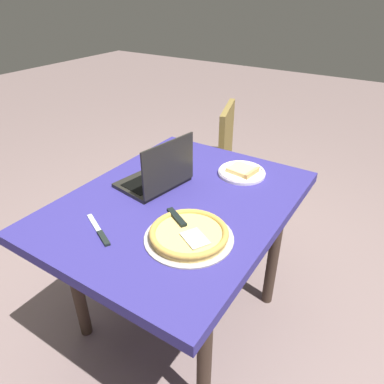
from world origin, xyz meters
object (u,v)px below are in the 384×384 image
object	(u,v)px
pizza_plate	(242,172)
chair_near	(209,154)
laptop	(158,176)
table_knife	(100,232)
pizza_tray	(189,234)
dining_table	(179,215)

from	to	relation	value
pizza_plate	chair_near	bearing A→B (deg)	-138.10
laptop	chair_near	xyz separation A→B (m)	(-0.87, -0.24, -0.29)
laptop	table_knife	size ratio (longest dim) A/B	1.59
pizza_tray	chair_near	xyz separation A→B (m)	(-1.11, -0.56, -0.26)
pizza_tray	dining_table	bearing A→B (deg)	-137.32
pizza_plate	chair_near	world-z (taller)	chair_near
dining_table	table_knife	distance (m)	0.37
laptop	table_knife	xyz separation A→B (m)	(0.39, 0.03, -0.05)
chair_near	pizza_plate	bearing A→B (deg)	41.90
pizza_tray	chair_near	bearing A→B (deg)	-153.25
pizza_plate	table_knife	bearing A→B (deg)	-18.81
laptop	table_knife	bearing A→B (deg)	4.47
table_knife	chair_near	xyz separation A→B (m)	(-1.26, -0.27, -0.25)
table_knife	laptop	bearing A→B (deg)	-175.53
pizza_plate	table_knife	world-z (taller)	pizza_plate
dining_table	chair_near	xyz separation A→B (m)	(-0.91, -0.38, -0.16)
laptop	dining_table	bearing A→B (deg)	72.93
dining_table	pizza_plate	world-z (taller)	pizza_plate
laptop	pizza_plate	size ratio (longest dim) A/B	1.45
laptop	pizza_tray	xyz separation A→B (m)	(0.24, 0.32, -0.03)
table_knife	chair_near	size ratio (longest dim) A/B	0.25
laptop	chair_near	world-z (taller)	laptop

